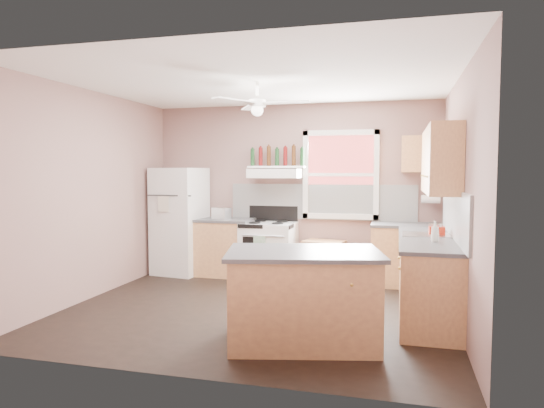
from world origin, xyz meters
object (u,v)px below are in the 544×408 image
(refrigerator, at_px, (180,221))
(toaster, at_px, (221,213))
(island, at_px, (304,299))
(stove, at_px, (269,250))
(cart, at_px, (324,260))

(refrigerator, relative_size, toaster, 6.09)
(island, bearing_deg, toaster, 111.82)
(stove, distance_m, cart, 0.86)
(toaster, bearing_deg, cart, 25.63)
(toaster, relative_size, stove, 0.33)
(stove, xyz_separation_m, island, (1.07, -2.67, 0.00))
(stove, xyz_separation_m, cart, (0.85, 0.06, -0.13))
(toaster, height_order, island, toaster)
(refrigerator, distance_m, island, 3.68)
(refrigerator, distance_m, stove, 1.53)
(cart, bearing_deg, island, -72.62)
(stove, height_order, cart, stove)
(refrigerator, bearing_deg, stove, 8.30)
(toaster, height_order, cart, toaster)
(stove, bearing_deg, refrigerator, -176.63)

